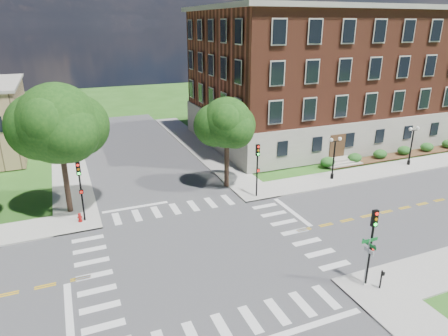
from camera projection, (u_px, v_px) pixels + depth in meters
name	position (u px, v px, depth m)	size (l,w,h in m)	color
ground	(204.00, 252.00, 27.21)	(160.00, 160.00, 0.00)	#275518
road_ew	(204.00, 252.00, 27.21)	(90.00, 12.00, 0.01)	#3D3D3F
road_ns	(204.00, 252.00, 27.21)	(12.00, 90.00, 0.01)	#3D3D3F
sidewalk_ne	(284.00, 158.00, 46.07)	(34.00, 34.00, 0.12)	#9E9B93
crosswalk_east	(295.00, 232.00, 29.79)	(2.20, 10.20, 0.02)	silver
stop_bar_east	(292.00, 212.00, 32.97)	(0.40, 5.50, 0.00)	silver
main_building	(319.00, 75.00, 52.10)	(30.60, 22.40, 16.50)	gray
shrub_row	(391.00, 158.00, 46.29)	(18.00, 2.00, 1.30)	#1B501A
tree_c	(58.00, 124.00, 30.37)	(6.21, 6.21, 10.47)	#312218
tree_d	(227.00, 123.00, 35.89)	(4.61, 4.61, 8.45)	#312218
traffic_signal_se	(372.00, 238.00, 22.66)	(0.34, 0.37, 4.80)	black
traffic_signal_ne	(257.00, 164.00, 34.67)	(0.33, 0.36, 4.80)	black
traffic_signal_nw	(80.00, 184.00, 30.25)	(0.34, 0.37, 4.80)	black
twin_lamp_west	(334.00, 156.00, 38.91)	(1.36, 0.36, 4.23)	black
twin_lamp_east	(412.00, 143.00, 42.85)	(1.36, 0.36, 4.23)	black
street_sign_pole	(368.00, 253.00, 22.80)	(1.10, 1.10, 3.10)	gray
push_button_post	(381.00, 278.00, 23.02)	(0.14, 0.21, 1.20)	black
fire_hydrant	(80.00, 218.00, 30.97)	(0.35, 0.35, 0.75)	#970C0B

